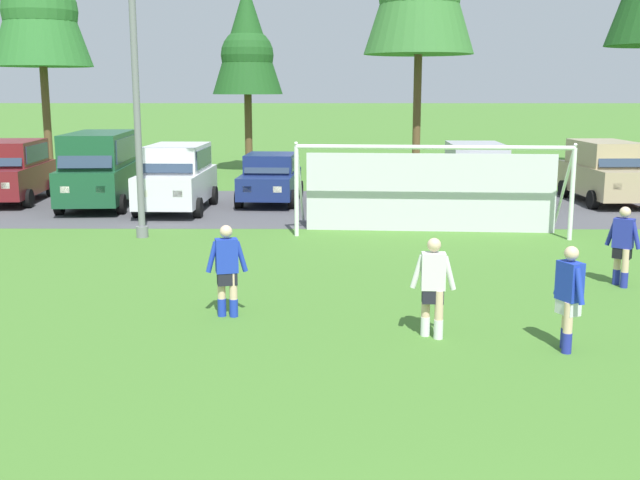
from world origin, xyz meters
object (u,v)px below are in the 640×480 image
at_px(soccer_goal, 431,187).
at_px(parked_car_slot_center, 271,178).
at_px(parked_car_slot_left, 99,168).
at_px(player_winger_left, 227,271).
at_px(parked_car_slot_right, 476,175).
at_px(street_lamp, 143,97).
at_px(parked_car_slot_far_right, 605,171).
at_px(player_striker_near, 433,288).
at_px(parked_car_slot_far_left, 12,171).
at_px(parked_car_slot_center_right, 363,184).
at_px(parked_car_slot_center_left, 177,177).
at_px(player_winger_right, 569,299).
at_px(player_defender_far, 623,247).

bearing_deg(soccer_goal, parked_car_slot_center, 130.23).
bearing_deg(parked_car_slot_left, player_winger_left, -65.28).
height_order(parked_car_slot_right, street_lamp, street_lamp).
bearing_deg(soccer_goal, parked_car_slot_far_right, 40.24).
relative_size(player_striker_near, parked_car_slot_far_left, 0.35).
relative_size(parked_car_slot_left, parked_car_slot_center_right, 1.14).
height_order(parked_car_slot_far_left, parked_car_slot_right, same).
xyz_separation_m(player_winger_left, parked_car_slot_far_left, (-9.37, 14.06, 0.29)).
relative_size(parked_car_slot_far_left, parked_car_slot_center_left, 1.02).
height_order(parked_car_slot_center, parked_car_slot_center_right, same).
height_order(soccer_goal, player_winger_left, soccer_goal).
bearing_deg(parked_car_slot_center, parked_car_slot_center_right, -27.76).
bearing_deg(parked_car_slot_far_left, player_winger_right, -46.94).
height_order(parked_car_slot_far_right, street_lamp, street_lamp).
relative_size(parked_car_slot_right, street_lamp, 0.65).
height_order(player_striker_near, player_defender_far, same).
distance_m(parked_car_slot_center_right, parked_car_slot_far_right, 8.78).
relative_size(parked_car_slot_center_right, parked_car_slot_right, 0.93).
bearing_deg(parked_car_slot_center_right, parked_car_slot_center_left, -179.06).
xyz_separation_m(player_winger_right, parked_car_slot_far_left, (-14.80, 15.84, 0.29)).
xyz_separation_m(player_striker_near, parked_car_slot_right, (3.33, 13.92, 0.29)).
bearing_deg(player_winger_right, parked_car_slot_far_right, 68.82).
bearing_deg(street_lamp, player_winger_right, -47.28).
bearing_deg(parked_car_slot_right, parked_car_slot_center_left, -176.36).
height_order(player_defender_far, parked_car_slot_center_right, parked_car_slot_center_right).
bearing_deg(player_defender_far, street_lamp, 154.24).
distance_m(player_striker_near, player_winger_right, 2.08).
xyz_separation_m(player_striker_near, parked_car_slot_far_right, (8.10, 15.17, 0.29)).
bearing_deg(player_defender_far, parked_car_slot_right, 95.22).
relative_size(parked_car_slot_far_left, parked_car_slot_right, 1.01).
distance_m(parked_car_slot_center_right, parked_car_slot_right, 3.86).
relative_size(player_winger_right, parked_car_slot_far_right, 0.35).
relative_size(soccer_goal, parked_car_slot_far_right, 1.61).
xyz_separation_m(soccer_goal, parked_car_slot_left, (-10.55, 4.67, 0.05)).
xyz_separation_m(parked_car_slot_center_right, parked_car_slot_far_right, (8.59, 1.78, 0.24)).
height_order(player_striker_near, player_winger_left, same).
bearing_deg(player_striker_near, player_winger_left, 161.63).
xyz_separation_m(player_winger_right, street_lamp, (-8.50, 9.20, 2.92)).
xyz_separation_m(parked_car_slot_right, parked_car_slot_far_right, (4.78, 1.25, 0.00)).
bearing_deg(parked_car_slot_left, parked_car_slot_far_right, 3.87).
relative_size(player_winger_right, parked_car_slot_center, 0.38).
distance_m(player_defender_far, parked_car_slot_center, 14.15).
relative_size(player_striker_near, parked_car_slot_left, 0.33).
distance_m(parked_car_slot_center_right, street_lamp, 8.23).
distance_m(parked_car_slot_center_left, parked_car_slot_center_right, 6.13).
height_order(soccer_goal, street_lamp, street_lamp).
xyz_separation_m(parked_car_slot_left, parked_car_slot_center_right, (8.87, -0.60, -0.47)).
xyz_separation_m(player_winger_left, parked_car_slot_center, (-0.21, 13.91, 0.05)).
bearing_deg(parked_car_slot_far_left, parked_car_slot_center_right, -8.39).
bearing_deg(parked_car_slot_center, soccer_goal, -49.77).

